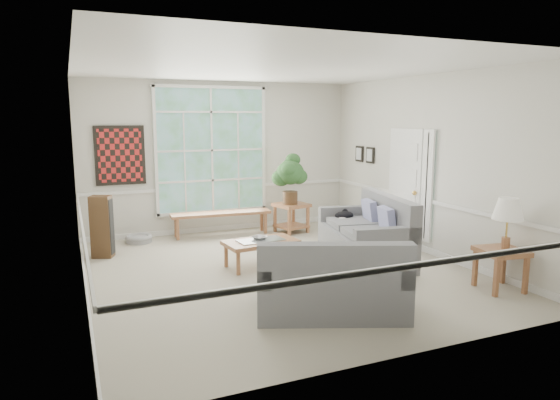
# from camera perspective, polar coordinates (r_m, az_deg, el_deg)

# --- Properties ---
(floor) EXTENTS (5.50, 6.00, 0.01)m
(floor) POSITION_cam_1_polar(r_m,az_deg,el_deg) (7.64, -0.10, -8.10)
(floor) COLOR #A59E8C
(floor) RESTS_ON ground
(ceiling) EXTENTS (5.50, 6.00, 0.02)m
(ceiling) POSITION_cam_1_polar(r_m,az_deg,el_deg) (7.32, -0.11, 14.94)
(ceiling) COLOR white
(ceiling) RESTS_ON ground
(wall_back) EXTENTS (5.50, 0.02, 3.00)m
(wall_back) POSITION_cam_1_polar(r_m,az_deg,el_deg) (10.15, -6.76, 4.87)
(wall_back) COLOR silver
(wall_back) RESTS_ON ground
(wall_front) EXTENTS (5.50, 0.02, 3.00)m
(wall_front) POSITION_cam_1_polar(r_m,az_deg,el_deg) (4.74, 14.20, -0.57)
(wall_front) COLOR silver
(wall_front) RESTS_ON ground
(wall_left) EXTENTS (0.02, 6.00, 3.00)m
(wall_left) POSITION_cam_1_polar(r_m,az_deg,el_deg) (6.76, -22.13, 1.95)
(wall_left) COLOR silver
(wall_left) RESTS_ON ground
(wall_right) EXTENTS (0.02, 6.00, 3.00)m
(wall_right) POSITION_cam_1_polar(r_m,az_deg,el_deg) (8.77, 16.71, 3.82)
(wall_right) COLOR silver
(wall_right) RESTS_ON ground
(window_back) EXTENTS (2.30, 0.08, 2.40)m
(window_back) POSITION_cam_1_polar(r_m,az_deg,el_deg) (10.04, -7.81, 5.66)
(window_back) COLOR white
(window_back) RESTS_ON wall_back
(entry_door) EXTENTS (0.08, 0.90, 2.10)m
(entry_door) POSITION_cam_1_polar(r_m,az_deg,el_deg) (9.26, 14.03, 1.42)
(entry_door) COLOR white
(entry_door) RESTS_ON floor
(door_sidelight) EXTENTS (0.08, 0.26, 1.90)m
(door_sidelight) POSITION_cam_1_polar(r_m,az_deg,el_deg) (8.76, 16.53, 1.52)
(door_sidelight) COLOR white
(door_sidelight) RESTS_ON wall_right
(wall_art) EXTENTS (0.90, 0.06, 1.10)m
(wall_art) POSITION_cam_1_polar(r_m,az_deg,el_deg) (9.72, -17.81, 4.88)
(wall_art) COLOR maroon
(wall_art) RESTS_ON wall_back
(wall_frame_near) EXTENTS (0.04, 0.26, 0.32)m
(wall_frame_near) POSITION_cam_1_polar(r_m,az_deg,el_deg) (10.15, 10.22, 5.07)
(wall_frame_near) COLOR black
(wall_frame_near) RESTS_ON wall_right
(wall_frame_far) EXTENTS (0.04, 0.26, 0.32)m
(wall_frame_far) POSITION_cam_1_polar(r_m,az_deg,el_deg) (10.48, 9.02, 5.24)
(wall_frame_far) COLOR black
(wall_frame_far) RESTS_ON wall_right
(loveseat_right) EXTENTS (1.37, 2.10, 1.05)m
(loveseat_right) POSITION_cam_1_polar(r_m,az_deg,el_deg) (8.19, 9.65, -3.21)
(loveseat_right) COLOR slate
(loveseat_right) RESTS_ON floor
(loveseat_front) EXTENTS (1.94, 1.48, 0.94)m
(loveseat_front) POSITION_cam_1_polar(r_m,az_deg,el_deg) (5.96, 5.93, -8.50)
(loveseat_front) COLOR slate
(loveseat_front) RESTS_ON floor
(coffee_table) EXTENTS (1.17, 0.71, 0.42)m
(coffee_table) POSITION_cam_1_polar(r_m,az_deg,el_deg) (7.80, -2.22, -6.11)
(coffee_table) COLOR #965E3C
(coffee_table) RESTS_ON floor
(pewter_bowl) EXTENTS (0.36, 0.36, 0.07)m
(pewter_bowl) POSITION_cam_1_polar(r_m,az_deg,el_deg) (7.79, -2.37, -4.32)
(pewter_bowl) COLOR gray
(pewter_bowl) RESTS_ON coffee_table
(window_bench) EXTENTS (1.97, 0.53, 0.46)m
(window_bench) POSITION_cam_1_polar(r_m,az_deg,el_deg) (9.88, -6.73, -2.71)
(window_bench) COLOR #965E3C
(window_bench) RESTS_ON floor
(end_table) EXTENTS (0.71, 0.71, 0.59)m
(end_table) POSITION_cam_1_polar(r_m,az_deg,el_deg) (10.05, 1.31, -2.05)
(end_table) COLOR #965E3C
(end_table) RESTS_ON floor
(houseplant) EXTENTS (0.64, 0.64, 1.02)m
(houseplant) POSITION_cam_1_polar(r_m,az_deg,el_deg) (9.85, 1.17, 2.47)
(houseplant) COLOR #254D23
(houseplant) RESTS_ON end_table
(side_table) EXTENTS (0.64, 0.64, 0.57)m
(side_table) POSITION_cam_1_polar(r_m,az_deg,el_deg) (7.37, 23.85, -7.26)
(side_table) COLOR #965E3C
(side_table) RESTS_ON floor
(table_lamp) EXTENTS (0.43, 0.43, 0.69)m
(table_lamp) POSITION_cam_1_polar(r_m,az_deg,el_deg) (7.26, 24.52, -2.46)
(table_lamp) COLOR silver
(table_lamp) RESTS_ON side_table
(pet_bed) EXTENTS (0.55, 0.55, 0.14)m
(pet_bed) POSITION_cam_1_polar(r_m,az_deg,el_deg) (9.64, -15.81, -4.28)
(pet_bed) COLOR gray
(pet_bed) RESTS_ON floor
(floor_speaker) EXTENTS (0.39, 0.35, 1.03)m
(floor_speaker) POSITION_cam_1_polar(r_m,az_deg,el_deg) (8.74, -19.69, -2.89)
(floor_speaker) COLOR #432C19
(floor_speaker) RESTS_ON floor
(cat) EXTENTS (0.37, 0.28, 0.16)m
(cat) POSITION_cam_1_polar(r_m,az_deg,el_deg) (8.76, 7.35, -1.70)
(cat) COLOR black
(cat) RESTS_ON loveseat_right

